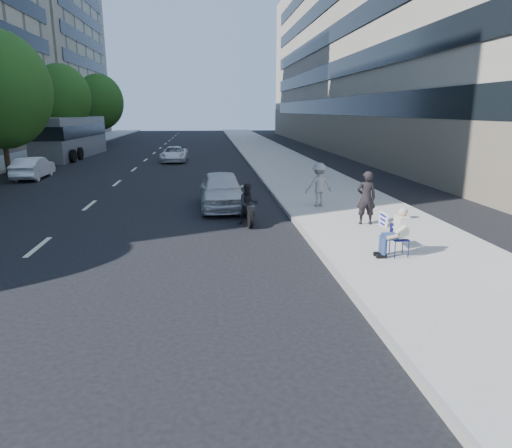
{
  "coord_description": "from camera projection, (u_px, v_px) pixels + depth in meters",
  "views": [
    {
      "loc": [
        -1.51,
        -11.28,
        3.86
      ],
      "look_at": [
        -0.24,
        0.87,
        0.81
      ],
      "focal_mm": 32.0,
      "sensor_mm": 36.0,
      "label": 1
    }
  ],
  "objects": [
    {
      "name": "bus",
      "position": [
        72.0,
        137.0,
        38.32
      ],
      "size": [
        3.1,
        12.15,
        3.3
      ],
      "rotation": [
        0.0,
        0.0,
        -0.04
      ],
      "color": "slate",
      "rests_on": "ground"
    },
    {
      "name": "near_building",
      "position": [
        406.0,
        42.0,
        42.14
      ],
      "size": [
        14.0,
        70.0,
        20.0
      ],
      "primitive_type": "cube",
      "color": "gray",
      "rests_on": "ground"
    },
    {
      "name": "white_sedan_mid",
      "position": [
        33.0,
        168.0,
        26.33
      ],
      "size": [
        1.4,
        3.86,
        1.26
      ],
      "primitive_type": "imported",
      "rotation": [
        0.0,
        0.0,
        3.16
      ],
      "color": "silver",
      "rests_on": "ground"
    },
    {
      "name": "ground",
      "position": [
        269.0,
        262.0,
        11.98
      ],
      "size": [
        160.0,
        160.0,
        0.0
      ],
      "primitive_type": "plane",
      "color": "black",
      "rests_on": "ground"
    },
    {
      "name": "far_bldg_north",
      "position": [
        6.0,
        37.0,
        65.38
      ],
      "size": [
        22.0,
        28.0,
        28.0
      ],
      "primitive_type": "cube",
      "color": "#B8AD8A",
      "rests_on": "ground"
    },
    {
      "name": "tree_far_d",
      "position": [
        61.0,
        98.0,
        38.36
      ],
      "size": [
        4.8,
        4.8,
        7.65
      ],
      "color": "#382616",
      "rests_on": "ground"
    },
    {
      "name": "white_sedan_near",
      "position": [
        222.0,
        190.0,
        18.39
      ],
      "size": [
        1.83,
        4.34,
        1.47
      ],
      "primitive_type": "imported",
      "rotation": [
        0.0,
        0.0,
        0.02
      ],
      "color": "silver",
      "rests_on": "ground"
    },
    {
      "name": "pedestrian_woman",
      "position": [
        366.0,
        198.0,
        15.1
      ],
      "size": [
        0.69,
        0.48,
        1.78
      ],
      "primitive_type": "imported",
      "rotation": [
        0.0,
        0.0,
        3.05
      ],
      "color": "black",
      "rests_on": "near_sidewalk"
    },
    {
      "name": "tree_far_e",
      "position": [
        99.0,
        102.0,
        51.89
      ],
      "size": [
        5.4,
        5.4,
        7.89
      ],
      "color": "#382616",
      "rests_on": "ground"
    },
    {
      "name": "near_sidewalk",
      "position": [
        288.0,
        166.0,
        31.66
      ],
      "size": [
        5.0,
        120.0,
        0.15
      ],
      "primitive_type": "cube",
      "color": "gray",
      "rests_on": "ground"
    },
    {
      "name": "white_sedan_far",
      "position": [
        174.0,
        154.0,
        35.06
      ],
      "size": [
        1.97,
        4.17,
        1.15
      ],
      "primitive_type": "imported",
      "rotation": [
        0.0,
        0.0,
        -0.01
      ],
      "color": "white",
      "rests_on": "ground"
    },
    {
      "name": "seated_protester",
      "position": [
        396.0,
        229.0,
        11.77
      ],
      "size": [
        0.83,
        1.12,
        1.31
      ],
      "color": "navy",
      "rests_on": "near_sidewalk"
    },
    {
      "name": "motorcycle",
      "position": [
        248.0,
        206.0,
        15.82
      ],
      "size": [
        0.74,
        2.05,
        1.42
      ],
      "rotation": [
        0.0,
        0.0,
        0.1
      ],
      "color": "black",
      "rests_on": "ground"
    },
    {
      "name": "jogger",
      "position": [
        319.0,
        185.0,
        17.98
      ],
      "size": [
        1.22,
        0.86,
        1.72
      ],
      "primitive_type": "imported",
      "rotation": [
        0.0,
        0.0,
        3.36
      ],
      "color": "gray",
      "rests_on": "near_sidewalk"
    }
  ]
}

